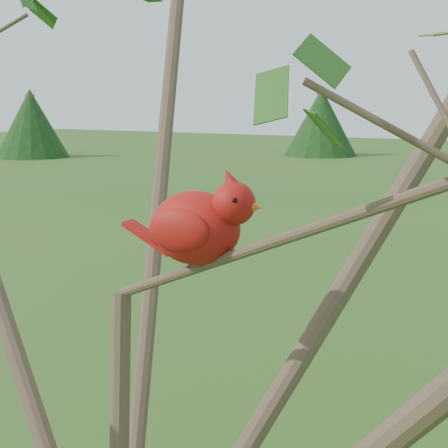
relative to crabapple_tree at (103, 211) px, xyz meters
The scene contains 2 objects.
crabapple_tree is the anchor object (origin of this frame).
cardinal 0.15m from the crabapple_tree, 47.32° to the left, with size 0.25×0.14×0.17m.
Camera 1 is at (0.73, -0.80, 2.29)m, focal length 55.00 mm.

